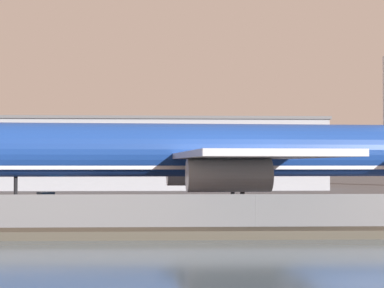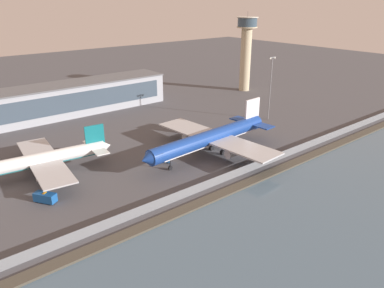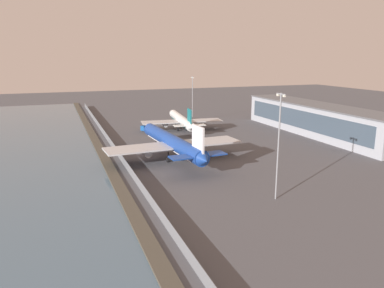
# 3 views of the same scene
# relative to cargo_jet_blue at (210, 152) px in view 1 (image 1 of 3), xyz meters

# --- Properties ---
(ground_plane) EXTENTS (500.00, 500.00, 0.00)m
(ground_plane) POSITION_rel_cargo_jet_blue_xyz_m (1.82, 0.43, -5.29)
(ground_plane) COLOR #4C4C51
(shoreline_seawall) EXTENTS (320.00, 3.00, 0.50)m
(shoreline_seawall) POSITION_rel_cargo_jet_blue_xyz_m (1.82, -20.07, -5.04)
(shoreline_seawall) COLOR #474238
(shoreline_seawall) RESTS_ON ground
(perimeter_fence) EXTENTS (280.00, 0.10, 2.34)m
(perimeter_fence) POSITION_rel_cargo_jet_blue_xyz_m (1.82, -15.57, -4.12)
(perimeter_fence) COLOR slate
(perimeter_fence) RESTS_ON ground
(cargo_jet_blue) EXTENTS (49.66, 42.91, 13.87)m
(cargo_jet_blue) POSITION_rel_cargo_jet_blue_xyz_m (0.00, 0.00, 0.00)
(cargo_jet_blue) COLOR #193D93
(cargo_jet_blue) RESTS_ON ground
(baggage_tug) EXTENTS (3.10, 3.55, 1.80)m
(baggage_tug) POSITION_rel_cargo_jet_blue_xyz_m (-14.34, 4.25, -4.49)
(baggage_tug) COLOR #19519E
(baggage_tug) RESTS_ON ground
(terminal_building) EXTENTS (82.68, 15.74, 12.39)m
(terminal_building) POSITION_rel_cargo_jet_blue_xyz_m (-16.86, 67.24, 0.92)
(terminal_building) COLOR #9EA3AD
(terminal_building) RESTS_ON ground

